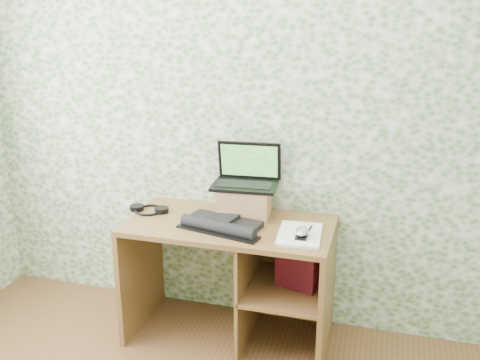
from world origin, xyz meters
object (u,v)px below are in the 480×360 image
(laptop, at_px, (247,175))
(keyboard, at_px, (221,224))
(riser, at_px, (245,201))
(desk, at_px, (243,264))
(notepad, at_px, (300,234))

(laptop, bearing_deg, keyboard, -109.92)
(riser, height_order, keyboard, riser)
(keyboard, bearing_deg, laptop, 87.27)
(desk, xyz_separation_m, notepad, (0.35, -0.09, 0.28))
(desk, height_order, notepad, notepad)
(laptop, distance_m, keyboard, 0.35)
(laptop, xyz_separation_m, notepad, (0.37, -0.25, -0.23))
(laptop, xyz_separation_m, keyboard, (-0.07, -0.27, -0.22))
(riser, xyz_separation_m, laptop, (-0.00, 0.04, 0.15))
(laptop, distance_m, notepad, 0.50)
(keyboard, relative_size, notepad, 1.52)
(keyboard, bearing_deg, notepad, 15.27)
(desk, distance_m, keyboard, 0.33)
(keyboard, xyz_separation_m, notepad, (0.44, 0.02, -0.02))
(notepad, bearing_deg, desk, 160.75)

